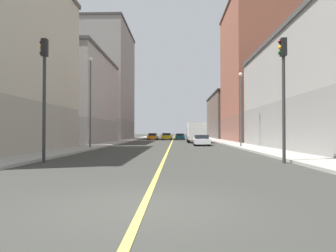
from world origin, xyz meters
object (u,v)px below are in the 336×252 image
traffic_light_right_near (44,83)px  street_lamp_right_near (90,94)px  street_lamp_left_near (241,102)px  car_blue (193,137)px  building_right_midblock (68,99)px  car_teal (180,137)px  building_left_far (234,117)px  car_yellow (167,136)px  building_left_near (333,92)px  car_orange (153,137)px  building_left_mid (260,72)px  building_right_distant (103,84)px  traffic_light_left_near (283,83)px  box_truck (196,132)px  car_white (201,140)px

traffic_light_right_near → street_lamp_right_near: (-0.98, 11.92, 0.95)m
street_lamp_left_near → car_blue: bearing=96.4°
building_right_midblock → car_teal: bearing=52.3°
building_left_far → building_right_midblock: 42.64m
traffic_light_right_near → car_yellow: 45.00m
building_left_near → car_orange: size_ratio=5.39×
building_left_near → car_blue: bearing=108.6°
traffic_light_right_near → car_yellow: bearing=83.7°
car_blue → car_yellow: size_ratio=1.09×
building_left_mid → street_lamp_right_near: bearing=-133.3°
building_right_midblock → car_yellow: (13.23, 17.85, -5.53)m
building_left_far → car_teal: size_ratio=5.88×
building_right_distant → car_yellow: size_ratio=5.82×
traffic_light_right_near → street_lamp_right_near: bearing=94.7°
traffic_light_right_near → car_orange: traffic_light_right_near is taller
building_left_far → traffic_light_right_near: building_left_far is taller
traffic_light_left_near → car_orange: (-9.93, 43.15, -3.41)m
traffic_light_right_near → street_lamp_right_near: 12.00m
car_blue → box_truck: 13.83m
building_left_mid → car_teal: bearing=136.0°
car_orange → car_white: size_ratio=0.96×
box_truck → building_left_near: bearing=-58.0°
building_right_midblock → building_right_distant: size_ratio=0.76×
street_lamp_left_near → car_white: bearing=126.2°
building_right_distant → traffic_light_left_near: 52.05m
car_white → car_blue: bearing=89.0°
building_left_near → car_white: (-10.88, 8.16, -4.47)m
street_lamp_left_near → traffic_light_left_near: bearing=-93.9°
box_truck → car_white: bearing=-90.0°
building_right_distant → traffic_light_right_near: (8.34, -47.24, -7.41)m
car_orange → street_lamp_right_near: bearing=-95.9°
traffic_light_left_near → building_left_far: bearing=81.8°
car_teal → car_blue: size_ratio=0.93×
building_left_mid → building_left_far: bearing=90.0°
building_left_mid → building_left_far: building_left_mid is taller
car_orange → car_white: (7.43, -23.34, -0.04)m
street_lamp_right_near → car_white: street_lamp_right_near is taller
car_yellow → building_right_distant: bearing=168.7°
car_white → car_yellow: bearing=101.0°
building_right_midblock → street_lamp_right_near: bearing=-63.6°
building_left_mid → car_blue: 17.01m
car_teal → car_blue: bearing=-60.5°
building_right_distant → box_truck: (18.03, -18.16, -9.96)m
building_left_near → building_right_midblock: (-28.91, 15.10, 1.10)m
building_right_midblock → car_teal: building_right_midblock is taller
street_lamp_right_near → car_yellow: street_lamp_right_near is taller
building_left_far → car_teal: (-13.00, -10.77, -4.61)m
building_right_midblock → car_blue: bearing=41.2°
car_blue → box_truck: size_ratio=0.62×
street_lamp_left_near → car_teal: (-5.64, 32.31, -3.98)m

